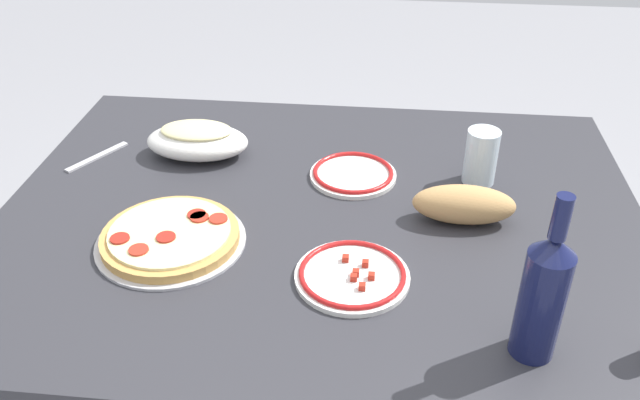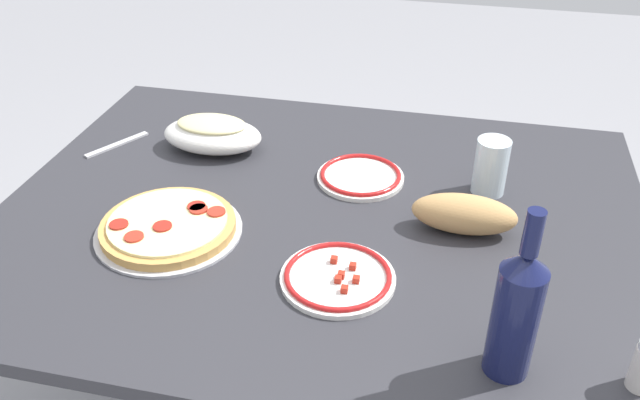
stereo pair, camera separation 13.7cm
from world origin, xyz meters
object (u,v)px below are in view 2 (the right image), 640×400
side_plate_far (361,176)px  wine_bottle (516,311)px  bread_loaf (464,214)px  dining_table (320,252)px  side_plate_near (338,277)px  pepperoni_pizza (168,227)px  water_glass (491,167)px  baked_pasta_dish (212,133)px

side_plate_far → wine_bottle: bearing=-58.1°
bread_loaf → wine_bottle: bearing=-77.0°
side_plate_far → bread_loaf: (0.23, -0.15, 0.03)m
dining_table → bread_loaf: bearing=-0.1°
side_plate_near → side_plate_far: size_ratio=1.07×
pepperoni_pizza → water_glass: size_ratio=2.34×
wine_bottle → bread_loaf: 0.37m
pepperoni_pizza → bread_loaf: (0.57, 0.14, 0.02)m
baked_pasta_dish → bread_loaf: same height
side_plate_near → dining_table: bearing=111.1°
pepperoni_pizza → side_plate_near: bearing=-11.3°
baked_pasta_dish → bread_loaf: bearing=-19.5°
pepperoni_pizza → baked_pasta_dish: size_ratio=1.21×
water_glass → side_plate_far: size_ratio=0.64×
baked_pasta_dish → side_plate_far: 0.38m
pepperoni_pizza → water_glass: (0.61, 0.30, 0.05)m
dining_table → water_glass: (0.34, 0.16, 0.17)m
pepperoni_pizza → baked_pasta_dish: baked_pasta_dish is taller
dining_table → baked_pasta_dish: baked_pasta_dish is taller
bread_loaf → baked_pasta_dish: bearing=160.5°
wine_bottle → baked_pasta_dish: bearing=140.3°
pepperoni_pizza → side_plate_near: (0.36, -0.07, -0.01)m
dining_table → water_glass: bearing=25.5°
pepperoni_pizza → water_glass: bearing=25.9°
pepperoni_pizza → side_plate_far: 0.44m
water_glass → bread_loaf: (-0.05, -0.16, -0.02)m
baked_pasta_dish → water_glass: water_glass is taller
side_plate_near → side_plate_far: 0.36m
dining_table → wine_bottle: bearing=-43.6°
dining_table → side_plate_far: size_ratio=6.87×
baked_pasta_dish → water_glass: 0.65m
dining_table → bread_loaf: size_ratio=6.47×
side_plate_near → baked_pasta_dish: bearing=133.0°
wine_bottle → side_plate_near: wine_bottle is taller
pepperoni_pizza → baked_pasta_dish: 0.35m
pepperoni_pizza → side_plate_far: bearing=40.4°
baked_pasta_dish → wine_bottle: bearing=-39.7°
side_plate_far → dining_table: bearing=-111.8°
wine_bottle → dining_table: bearing=136.4°
water_glass → side_plate_near: 0.45m
bread_loaf → side_plate_far: bearing=147.3°
baked_pasta_dish → pepperoni_pizza: bearing=-84.1°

